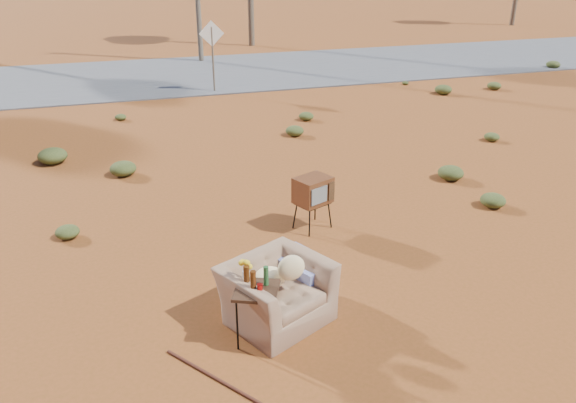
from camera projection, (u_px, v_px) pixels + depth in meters
name	position (u px, v px, depth m)	size (l,w,h in m)	color
ground	(276.00, 308.00, 7.07)	(140.00, 140.00, 0.00)	brown
highway	(158.00, 76.00, 20.11)	(140.00, 7.00, 0.04)	#565659
armchair	(282.00, 282.00, 6.74)	(1.52, 1.38, 1.02)	#8D684D
tv_unit	(313.00, 191.00, 8.85)	(0.67, 0.61, 0.87)	black
side_table	(254.00, 286.00, 6.23)	(0.63, 0.63, 0.97)	#362013
rusty_bar	(214.00, 377.00, 5.89)	(0.04, 0.04, 1.41)	#522016
road_sign	(212.00, 44.00, 17.31)	(0.78, 0.06, 2.19)	brown
scrub_patch	(168.00, 181.00, 10.62)	(17.49, 8.07, 0.33)	#475023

